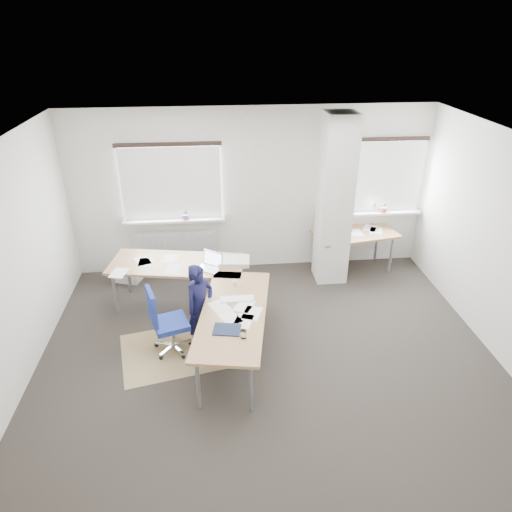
{
  "coord_description": "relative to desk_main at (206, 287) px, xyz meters",
  "views": [
    {
      "loc": [
        -0.61,
        -4.74,
        4.0
      ],
      "look_at": [
        -0.07,
        0.9,
        1.02
      ],
      "focal_mm": 32.0,
      "sensor_mm": 36.0,
      "label": 1
    }
  ],
  "objects": [
    {
      "name": "floor_mat",
      "position": [
        -0.49,
        -0.48,
        -0.69
      ],
      "size": [
        1.51,
        1.36,
        0.01
      ],
      "primitive_type": "cube",
      "rotation": [
        0.0,
        0.0,
        0.21
      ],
      "color": "#957F51",
      "rests_on": "ground"
    },
    {
      "name": "desk_side",
      "position": [
        2.55,
        1.49,
        -0.01
      ],
      "size": [
        1.5,
        0.93,
        1.22
      ],
      "rotation": [
        0.0,
        0.0,
        0.17
      ],
      "color": "olive",
      "rests_on": "ground"
    },
    {
      "name": "white_crate",
      "position": [
        -1.36,
        1.51,
        -0.56
      ],
      "size": [
        0.52,
        0.44,
        0.27
      ],
      "primitive_type": "cube",
      "rotation": [
        0.0,
        0.0,
        -0.33
      ],
      "color": "white",
      "rests_on": "ground"
    },
    {
      "name": "desk_main",
      "position": [
        0.0,
        0.0,
        0.0
      ],
      "size": [
        2.4,
        2.98,
        0.96
      ],
      "rotation": [
        0.0,
        0.0,
        -0.17
      ],
      "color": "olive",
      "rests_on": "ground"
    },
    {
      "name": "ground",
      "position": [
        0.78,
        -0.67,
        -0.69
      ],
      "size": [
        6.0,
        6.0,
        0.0
      ],
      "primitive_type": "plane",
      "color": "#292421",
      "rests_on": "ground"
    },
    {
      "name": "task_chair",
      "position": [
        -0.51,
        -0.46,
        -0.42
      ],
      "size": [
        0.56,
        0.54,
        0.98
      ],
      "rotation": [
        0.0,
        0.0,
        0.31
      ],
      "color": "navy",
      "rests_on": "ground"
    },
    {
      "name": "room_shell",
      "position": [
        0.96,
        -0.22,
        1.05
      ],
      "size": [
        6.04,
        5.04,
        2.82
      ],
      "color": "#B9B7A9",
      "rests_on": "ground"
    },
    {
      "name": "person",
      "position": [
        -0.08,
        -0.34,
        -0.09
      ],
      "size": [
        0.52,
        0.51,
        1.21
      ],
      "primitive_type": "imported",
      "rotation": [
        0.0,
        0.0,
        0.75
      ],
      "color": "black",
      "rests_on": "ground"
    }
  ]
}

